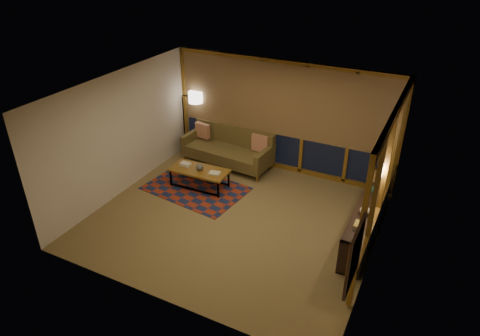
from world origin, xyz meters
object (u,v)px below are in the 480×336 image
at_px(coffee_table, 200,178).
at_px(floor_lamp, 184,120).
at_px(sofa, 227,148).
at_px(bookshelf, 367,217).

relative_size(coffee_table, floor_lamp, 0.80).
bearing_deg(coffee_table, floor_lamp, 130.66).
bearing_deg(floor_lamp, sofa, -15.48).
relative_size(coffee_table, bookshelf, 0.48).
relative_size(sofa, bookshelf, 0.79).
distance_m(sofa, bookshelf, 3.93).
distance_m(sofa, coffee_table, 1.26).
relative_size(sofa, floor_lamp, 1.33).
bearing_deg(sofa, coffee_table, -88.42).
height_order(sofa, bookshelf, sofa).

